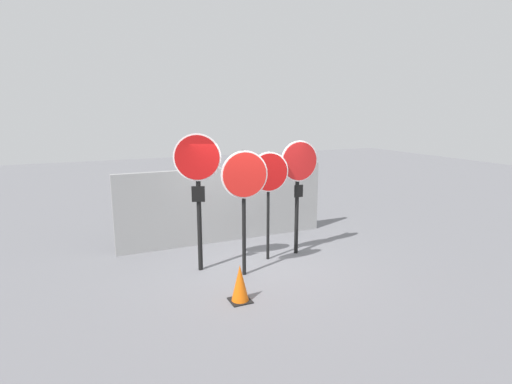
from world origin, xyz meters
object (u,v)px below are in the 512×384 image
stop_sign_1 (244,186)px  traffic_cone_0 (240,283)px  stop_sign_3 (299,175)px  stop_sign_2 (269,180)px  stop_sign_0 (198,176)px

stop_sign_1 → traffic_cone_0: size_ratio=3.78×
traffic_cone_0 → stop_sign_3: bearing=38.1°
stop_sign_1 → stop_sign_2: bearing=41.5°
stop_sign_0 → stop_sign_1: 0.93m
stop_sign_0 → stop_sign_3: stop_sign_0 is taller
stop_sign_0 → traffic_cone_0: size_ratio=4.24×
stop_sign_2 → stop_sign_3: (0.74, 0.07, 0.05)m
stop_sign_3 → stop_sign_0: bearing=-178.0°
stop_sign_1 → stop_sign_3: (1.51, 0.63, 0.01)m
stop_sign_1 → stop_sign_2: (0.78, 0.55, -0.04)m
stop_sign_0 → stop_sign_1: size_ratio=1.12×
stop_sign_3 → traffic_cone_0: stop_sign_3 is taller
stop_sign_3 → stop_sign_2: bearing=-173.3°
stop_sign_0 → stop_sign_3: (2.22, 0.04, -0.12)m
stop_sign_1 → traffic_cone_0: bearing=-111.1°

